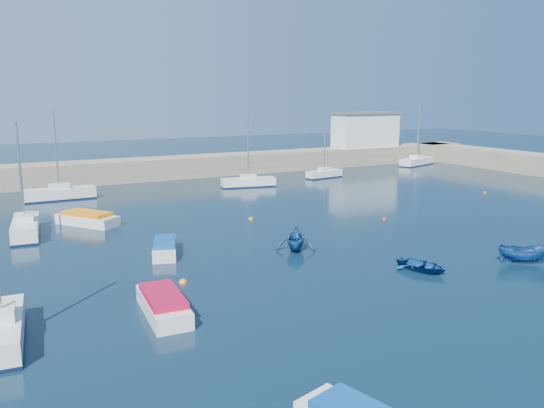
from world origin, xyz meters
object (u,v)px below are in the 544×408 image
sailboat_7 (324,174)px  sailboat_8 (417,161)px  harbor_office (365,131)px  dinghy_center (422,265)px  dinghy_right (524,254)px  sailboat_5 (60,193)px  dinghy_left (296,238)px  sailboat_3 (26,227)px  motorboat_1 (165,247)px  motorboat_2 (87,219)px  motorboat_0 (163,304)px  sailboat_1 (3,329)px  sailboat_6 (248,182)px

sailboat_7 → sailboat_8: bearing=-85.7°
harbor_office → sailboat_8: 9.05m
dinghy_center → dinghy_right: size_ratio=0.99×
sailboat_5 → dinghy_left: bearing=-156.0°
harbor_office → dinghy_center: 51.91m
sailboat_3 → dinghy_left: sailboat_3 is taller
dinghy_center → harbor_office: bearing=40.1°
motorboat_1 → motorboat_2: motorboat_2 is taller
sailboat_7 → motorboat_0: (-30.69, -32.89, -0.03)m
sailboat_5 → motorboat_2: 12.51m
motorboat_1 → dinghy_left: bearing=-2.9°
sailboat_3 → dinghy_center: sailboat_3 is taller
sailboat_1 → sailboat_6: 40.51m
sailboat_6 → dinghy_left: 26.12m
motorboat_1 → dinghy_right: bearing=-14.7°
sailboat_6 → sailboat_7: size_ratio=1.21×
sailboat_7 → dinghy_right: size_ratio=2.15×
dinghy_center → motorboat_2: bearing=110.2°
dinghy_left → dinghy_right: (11.02, -9.19, -0.21)m
motorboat_0 → motorboat_1: size_ratio=1.13×
motorboat_0 → dinghy_right: size_ratio=1.56×
sailboat_6 → motorboat_1: (-16.28, -21.72, -0.09)m
sailboat_5 → sailboat_6: sailboat_5 is taller
sailboat_5 → sailboat_6: bearing=-95.3°
dinghy_center → dinghy_right: 6.83m
sailboat_5 → sailboat_8: size_ratio=0.99×
sailboat_3 → motorboat_1: (7.79, -9.53, -0.19)m
dinghy_center → sailboat_8: bearing=31.3°
motorboat_1 → sailboat_6: bearing=71.1°
sailboat_6 → sailboat_5: bearing=96.3°
sailboat_3 → motorboat_0: size_ratio=1.72×
sailboat_1 → dinghy_right: (28.87, -2.95, -0.01)m
sailboat_6 → motorboat_1: size_ratio=1.87×
motorboat_1 → sailboat_8: bearing=48.3°
motorboat_0 → motorboat_2: motorboat_2 is taller
sailboat_6 → motorboat_0: sailboat_6 is taller
motorboat_0 → dinghy_left: (11.03, 6.42, 0.31)m
sailboat_1 → sailboat_3: size_ratio=0.89×
sailboat_5 → sailboat_7: sailboat_5 is taller
sailboat_3 → sailboat_7: sailboat_3 is taller
harbor_office → sailboat_6: 27.63m
sailboat_1 → motorboat_2: (6.55, 20.27, -0.11)m
dinghy_right → sailboat_7: bearing=21.1°
sailboat_5 → dinghy_left: sailboat_5 is taller
sailboat_6 → sailboat_8: 31.51m
sailboat_3 → dinghy_right: size_ratio=2.69×
sailboat_3 → motorboat_1: 12.31m
dinghy_center → dinghy_right: dinghy_right is taller
sailboat_3 → sailboat_5: size_ratio=0.94×
motorboat_1 → dinghy_left: dinghy_left is taller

